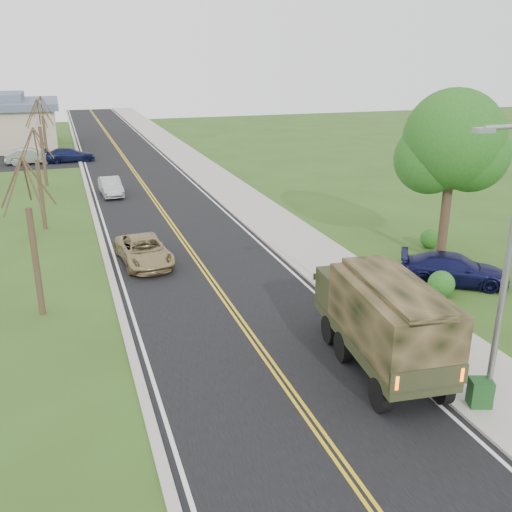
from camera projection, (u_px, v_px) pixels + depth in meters
name	position (u px, v px, depth m)	size (l,w,h in m)	color
ground	(317.00, 430.00, 15.11)	(160.00, 160.00, 0.00)	#2E4918
road	(130.00, 167.00, 50.83)	(8.00, 120.00, 0.01)	black
curb_right	(176.00, 163.00, 52.07)	(0.30, 120.00, 0.12)	#9E998E
sidewalk_right	(195.00, 162.00, 52.60)	(3.20, 120.00, 0.10)	#9E998E
curb_left	(82.00, 169.00, 49.56)	(0.30, 120.00, 0.10)	#9E998E
street_light	(505.00, 259.00, 14.68)	(1.65, 0.22, 8.00)	gray
leafy_tree	(453.00, 147.00, 25.55)	(4.83, 4.50, 8.10)	#38281C
bare_tree_a	(34.00, 249.00, 21.05)	(1.93, 2.26, 6.08)	#38281C
bare_tree_b	(40.00, 186.00, 31.82)	(1.83, 2.14, 5.73)	#38281C
bare_tree_c	(42.00, 149.00, 42.43)	(2.04, 2.39, 6.42)	#38281C
bare_tree_d	(45.00, 133.00, 53.22)	(1.88, 2.20, 5.91)	#38281C
military_truck	(383.00, 316.00, 17.52)	(2.83, 6.50, 3.15)	black
suv_champagne	(144.00, 251.00, 27.01)	(2.12, 4.60, 1.28)	#9C8658
sedan_silver	(111.00, 187.00, 40.18)	(1.33, 3.82, 1.26)	#A6A6AB
pickup_navy	(454.00, 269.00, 24.61)	(1.85, 4.55, 1.32)	#0F1139
utility_box_near	(480.00, 392.00, 15.90)	(0.60, 0.50, 0.80)	#18441A
lot_car_silver	(30.00, 156.00, 51.87)	(1.53, 4.38, 1.44)	#A2A2A6
lot_car_navy	(70.00, 155.00, 52.88)	(1.82, 4.47, 1.30)	#0E1436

